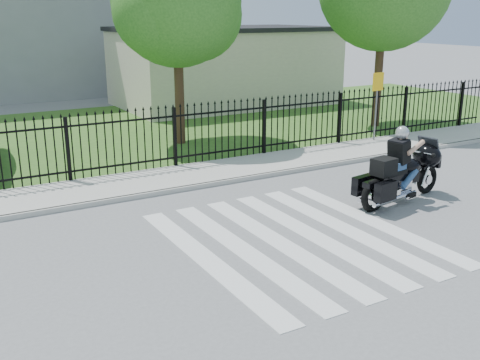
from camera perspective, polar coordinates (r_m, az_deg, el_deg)
ground at (r=11.34m, az=5.73°, el=-5.97°), size 120.00×120.00×0.00m
crosswalk at (r=11.34m, az=5.73°, el=-5.94°), size 5.00×5.50×0.01m
sidewalk at (r=15.42m, az=-5.06°, el=0.45°), size 40.00×2.00×0.12m
curb at (r=14.56m, az=-3.40°, el=-0.51°), size 40.00×0.12×0.12m
grass_strip at (r=21.82m, az=-12.87°, el=4.76°), size 40.00×12.00×0.02m
iron_fence at (r=16.10m, az=-6.64°, el=4.19°), size 26.00×0.04×1.80m
tree_mid at (r=19.08m, az=-6.46°, el=17.51°), size 4.20×4.20×6.78m
building_low at (r=27.91m, az=-1.59°, el=11.30°), size 10.00×6.00×3.50m
building_low_roof at (r=27.80m, az=-1.62°, el=15.10°), size 10.20×6.20×0.20m
motorcycle_rider at (r=13.73m, az=16.00°, el=0.91°), size 2.85×1.20×1.89m
traffic_sign at (r=19.72m, az=13.77°, el=8.65°), size 0.50×0.10×2.30m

